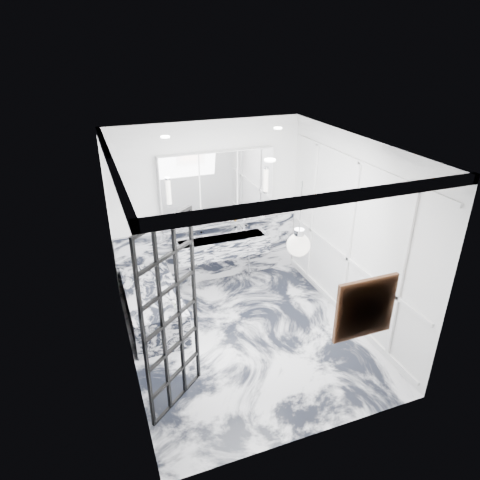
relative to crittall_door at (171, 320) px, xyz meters
name	(u,v)px	position (x,y,z in m)	size (l,w,h in m)	color
floor	(247,338)	(1.20, 0.77, -1.16)	(3.60, 3.60, 0.00)	silver
ceiling	(249,146)	(1.20, 0.77, 1.64)	(3.60, 3.60, 0.00)	white
wall_back	(208,206)	(1.20, 2.57, 0.24)	(3.60, 3.60, 0.00)	white
wall_front	(317,334)	(1.20, -1.03, 0.24)	(3.60, 3.60, 0.00)	white
wall_left	(123,274)	(-0.40, 0.77, 0.24)	(3.60, 3.60, 0.00)	white
wall_right	(352,234)	(2.80, 0.77, 0.24)	(3.60, 3.60, 0.00)	white
marble_clad_back	(210,253)	(1.20, 2.54, -0.64)	(3.18, 0.05, 1.05)	silver
marble_clad_left	(125,278)	(-0.38, 0.77, 0.18)	(0.02, 3.56, 2.68)	silver
panel_molding	(350,241)	(2.78, 0.77, 0.14)	(0.03, 3.40, 2.30)	white
soap_bottle_a	(244,214)	(1.81, 2.48, 0.02)	(0.07, 0.07, 0.19)	#8C5919
soap_bottle_b	(262,212)	(2.14, 2.48, 0.01)	(0.08, 0.08, 0.17)	#4C4C51
soap_bottle_c	(249,215)	(1.90, 2.48, 0.00)	(0.11, 0.11, 0.14)	silver
face_pot	(228,218)	(1.52, 2.48, 0.00)	(0.15, 0.15, 0.15)	white
amber_bottle	(235,218)	(1.65, 2.48, -0.02)	(0.04, 0.04, 0.10)	#8C5919
flower_vase	(177,310)	(0.25, 0.93, -0.55)	(0.07, 0.07, 0.12)	silver
crittall_door	(171,320)	(0.00, 0.00, 0.00)	(0.88, 0.04, 2.33)	black
artwork	(365,308)	(1.75, -0.99, 0.37)	(0.57, 0.05, 0.57)	#BD4F13
pendant_light	(298,245)	(1.23, -0.50, 0.93)	(0.23, 0.23, 0.23)	white
trough_sink	(222,246)	(1.35, 2.32, -0.43)	(1.60, 0.45, 0.30)	silver
ledge	(218,224)	(1.35, 2.49, -0.09)	(1.90, 0.14, 0.04)	silver
subway_tile	(217,216)	(1.35, 2.55, 0.04)	(1.90, 0.03, 0.23)	white
mirror_cabinet	(217,182)	(1.35, 2.49, 0.66)	(1.90, 0.16, 1.00)	white
sconce_left	(169,192)	(0.53, 2.40, 0.62)	(0.07, 0.07, 0.40)	white
sconce_right	(266,180)	(2.17, 2.40, 0.62)	(0.07, 0.07, 0.40)	white
bathtub	(153,305)	(0.03, 1.66, -0.89)	(0.75, 1.65, 0.55)	silver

